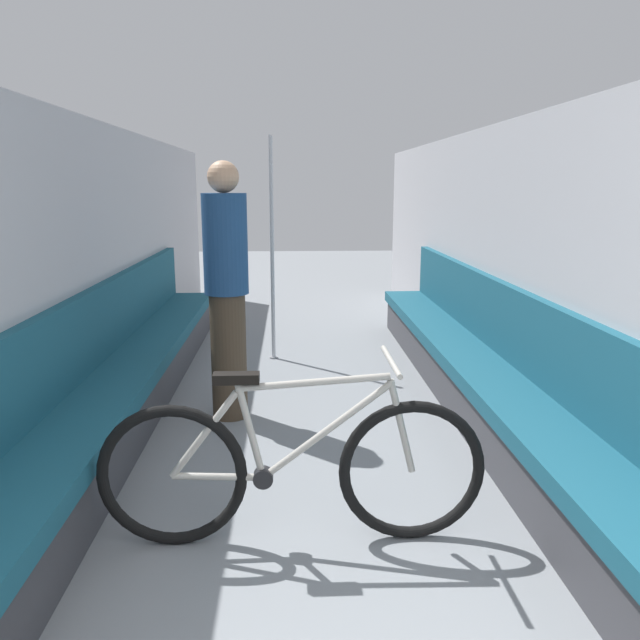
# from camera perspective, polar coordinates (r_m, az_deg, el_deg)

# --- Properties ---
(wall_left) EXTENTS (0.10, 10.41, 2.05)m
(wall_left) POSITION_cam_1_polar(r_m,az_deg,el_deg) (4.40, -21.36, 3.89)
(wall_left) COLOR #B2B2B7
(wall_left) RESTS_ON ground
(wall_right) EXTENTS (0.10, 10.41, 2.05)m
(wall_right) POSITION_cam_1_polar(r_m,az_deg,el_deg) (4.47, 18.23, 4.22)
(wall_right) COLOR #B2B2B7
(wall_right) RESTS_ON ground
(bench_seat_row_left) EXTENTS (0.47, 5.76, 0.93)m
(bench_seat_row_left) POSITION_cam_1_polar(r_m,az_deg,el_deg) (4.43, -17.78, -5.53)
(bench_seat_row_left) COLOR #3D3D42
(bench_seat_row_left) RESTS_ON ground
(bench_seat_row_right) EXTENTS (0.47, 5.76, 0.93)m
(bench_seat_row_right) POSITION_cam_1_polar(r_m,az_deg,el_deg) (4.48, 14.87, -5.14)
(bench_seat_row_right) COLOR #3D3D42
(bench_seat_row_right) RESTS_ON ground
(bicycle) EXTENTS (1.74, 0.46, 0.86)m
(bicycle) POSITION_cam_1_polar(r_m,az_deg,el_deg) (2.88, -2.53, -13.43)
(bicycle) COLOR black
(bicycle) RESTS_ON ground
(grab_pole_near) EXTENTS (0.08, 0.08, 2.03)m
(grab_pole_near) POSITION_cam_1_polar(r_m,az_deg,el_deg) (5.74, -4.40, 6.06)
(grab_pole_near) COLOR gray
(grab_pole_near) RESTS_ON ground
(passenger_standing) EXTENTS (0.30, 0.30, 1.76)m
(passenger_standing) POSITION_cam_1_polar(r_m,az_deg,el_deg) (4.28, -8.53, 2.83)
(passenger_standing) COLOR #473828
(passenger_standing) RESTS_ON ground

